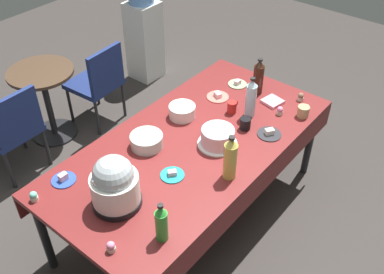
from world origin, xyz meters
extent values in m
plane|color=#383330|center=(0.00, 0.00, 0.00)|extent=(9.00, 9.00, 0.00)
cube|color=maroon|center=(0.00, 0.00, 0.73)|extent=(2.20, 1.10, 0.04)
cylinder|color=black|center=(1.02, -0.47, 0.35)|extent=(0.06, 0.06, 0.71)
cylinder|color=black|center=(-1.02, 0.47, 0.35)|extent=(0.06, 0.06, 0.71)
cylinder|color=black|center=(1.02, 0.47, 0.35)|extent=(0.06, 0.06, 0.71)
cube|color=maroon|center=(0.00, -0.55, 0.62)|extent=(2.20, 0.01, 0.18)
cube|color=maroon|center=(0.00, 0.55, 0.62)|extent=(2.20, 0.01, 0.18)
cylinder|color=silver|center=(0.10, -0.15, 0.76)|extent=(0.28, 0.28, 0.01)
cylinder|color=beige|center=(0.10, -0.15, 0.82)|extent=(0.23, 0.23, 0.11)
cylinder|color=silver|center=(0.10, -0.15, 0.88)|extent=(0.23, 0.23, 0.01)
cylinder|color=black|center=(-0.73, -0.01, 0.77)|extent=(0.30, 0.30, 0.04)
cylinder|color=white|center=(-0.73, -0.01, 0.88)|extent=(0.29, 0.29, 0.18)
sphere|color=#B2BCC1|center=(-0.73, -0.01, 0.98)|extent=(0.25, 0.25, 0.25)
cylinder|color=#B2C6BC|center=(-0.23, 0.22, 0.80)|extent=(0.23, 0.23, 0.09)
cylinder|color=silver|center=(0.20, 0.25, 0.80)|extent=(0.20, 0.20, 0.10)
cylinder|color=teal|center=(-0.34, -0.11, 0.75)|extent=(0.16, 0.16, 0.01)
cube|color=beige|center=(-0.34, -0.11, 0.77)|extent=(0.07, 0.07, 0.03)
cylinder|color=#E07266|center=(0.58, 0.20, 0.75)|extent=(0.18, 0.18, 0.01)
cube|color=beige|center=(0.58, 0.20, 0.78)|extent=(0.07, 0.08, 0.04)
cylinder|color=#8CA87F|center=(0.84, 0.18, 0.75)|extent=(0.16, 0.16, 0.01)
cube|color=beige|center=(0.84, 0.18, 0.77)|extent=(0.06, 0.04, 0.03)
cylinder|color=#2D4CB2|center=(-0.81, 0.40, 0.75)|extent=(0.16, 0.16, 0.01)
cube|color=beige|center=(-0.81, 0.40, 0.78)|extent=(0.06, 0.04, 0.05)
cylinder|color=#2D2D33|center=(0.42, -0.38, 0.75)|extent=(0.18, 0.18, 0.01)
cube|color=white|center=(0.42, -0.38, 0.78)|extent=(0.08, 0.07, 0.04)
cylinder|color=beige|center=(-0.48, 0.18, 0.77)|extent=(0.05, 0.05, 0.03)
sphere|color=pink|center=(-0.48, 0.18, 0.79)|extent=(0.05, 0.05, 0.05)
cylinder|color=beige|center=(-1.03, 0.40, 0.77)|extent=(0.05, 0.05, 0.03)
sphere|color=#6BC6B2|center=(-1.03, 0.40, 0.79)|extent=(0.05, 0.05, 0.05)
cylinder|color=beige|center=(0.96, -0.34, 0.77)|extent=(0.05, 0.05, 0.03)
sphere|color=brown|center=(0.96, -0.34, 0.79)|extent=(0.05, 0.05, 0.05)
cylinder|color=beige|center=(-0.99, -0.24, 0.77)|extent=(0.05, 0.05, 0.03)
sphere|color=pink|center=(-0.99, -0.24, 0.79)|extent=(0.05, 0.05, 0.05)
cylinder|color=beige|center=(0.69, -0.31, 0.77)|extent=(0.05, 0.05, 0.03)
sphere|color=pink|center=(0.69, -0.31, 0.79)|extent=(0.05, 0.05, 0.05)
cylinder|color=green|center=(-0.75, -0.40, 0.85)|extent=(0.07, 0.07, 0.20)
cone|color=green|center=(-0.75, -0.40, 0.98)|extent=(0.07, 0.07, 0.05)
cylinder|color=black|center=(-0.75, -0.40, 1.01)|extent=(0.03, 0.03, 0.02)
cylinder|color=#33190F|center=(0.83, -0.01, 0.87)|extent=(0.08, 0.08, 0.25)
cone|color=#33190F|center=(0.83, -0.01, 1.02)|extent=(0.08, 0.08, 0.05)
cylinder|color=black|center=(0.83, -0.01, 1.05)|extent=(0.04, 0.04, 0.02)
cylinder|color=silver|center=(0.53, -0.13, 0.88)|extent=(0.08, 0.08, 0.26)
cone|color=silver|center=(0.53, -0.13, 1.04)|extent=(0.07, 0.07, 0.05)
cylinder|color=black|center=(0.53, -0.13, 1.07)|extent=(0.04, 0.04, 0.02)
cylinder|color=gold|center=(-0.11, -0.40, 0.88)|extent=(0.09, 0.09, 0.26)
cone|color=gold|center=(-0.11, -0.40, 1.04)|extent=(0.08, 0.08, 0.05)
cylinder|color=black|center=(-0.11, -0.40, 1.07)|extent=(0.04, 0.04, 0.02)
cylinder|color=black|center=(0.37, -0.20, 0.80)|extent=(0.08, 0.08, 0.09)
torus|color=black|center=(0.42, -0.20, 0.80)|extent=(0.06, 0.01, 0.06)
cylinder|color=tan|center=(0.78, -0.46, 0.79)|extent=(0.09, 0.09, 0.09)
torus|color=tan|center=(0.83, -0.46, 0.80)|extent=(0.06, 0.01, 0.06)
cylinder|color=#B2231E|center=(0.48, -0.01, 0.80)|extent=(0.07, 0.07, 0.09)
torus|color=#B2231E|center=(0.52, -0.01, 0.80)|extent=(0.06, 0.01, 0.06)
cube|color=pink|center=(0.79, -0.19, 0.76)|extent=(0.16, 0.16, 0.02)
cube|color=navy|center=(-0.55, 1.57, 0.42)|extent=(0.45, 0.45, 0.05)
cube|color=navy|center=(-0.55, 1.37, 0.65)|extent=(0.42, 0.05, 0.40)
cylinder|color=black|center=(-0.36, 1.76, 0.20)|extent=(0.03, 0.03, 0.40)
cylinder|color=black|center=(-0.36, 1.38, 0.20)|extent=(0.03, 0.03, 0.40)
cylinder|color=black|center=(-0.74, 1.37, 0.20)|extent=(0.03, 0.03, 0.40)
cube|color=navy|center=(0.40, 1.57, 0.42)|extent=(0.47, 0.47, 0.05)
cube|color=navy|center=(0.42, 1.37, 0.65)|extent=(0.42, 0.07, 0.40)
cylinder|color=black|center=(0.58, 1.77, 0.20)|extent=(0.03, 0.03, 0.40)
cylinder|color=black|center=(0.20, 1.74, 0.20)|extent=(0.03, 0.03, 0.40)
cylinder|color=black|center=(0.60, 1.39, 0.20)|extent=(0.03, 0.03, 0.40)
cylinder|color=black|center=(0.22, 1.37, 0.20)|extent=(0.03, 0.03, 0.40)
cylinder|color=#473323|center=(-0.05, 1.72, 0.70)|extent=(0.60, 0.60, 0.03)
cylinder|color=black|center=(-0.05, 1.72, 0.35)|extent=(0.06, 0.06, 0.67)
cylinder|color=black|center=(-0.05, 1.72, 0.01)|extent=(0.44, 0.44, 0.02)
cube|color=silver|center=(1.34, 1.78, 0.45)|extent=(0.32, 0.32, 0.90)
camera|label=1|loc=(-1.86, -1.51, 2.75)|focal=41.24mm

